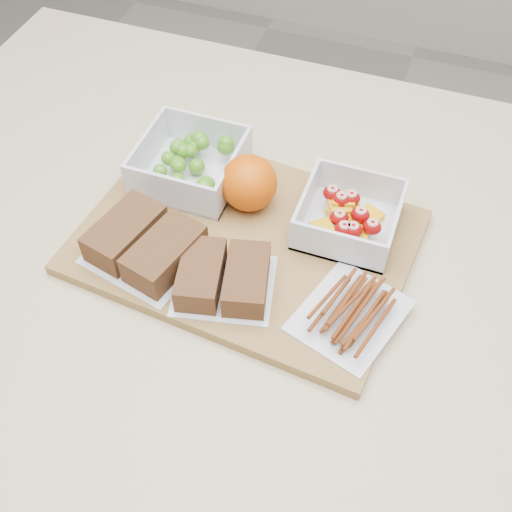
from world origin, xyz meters
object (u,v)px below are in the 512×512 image
object	(u,v)px
cutting_board	(246,242)
pretzel_bag	(351,309)
grape_container	(192,163)
sandwich_bag_center	(224,277)
fruit_container	(348,217)
orange	(249,183)
sandwich_bag_left	(145,244)

from	to	relation	value
cutting_board	pretzel_bag	xyz separation A→B (m)	(0.16, -0.07, 0.02)
grape_container	sandwich_bag_center	distance (m)	0.20
cutting_board	pretzel_bag	distance (m)	0.18
cutting_board	fruit_container	size ratio (longest dim) A/B	3.38
pretzel_bag	cutting_board	bearing A→B (deg)	155.57
grape_container	fruit_container	bearing A→B (deg)	-5.67
orange	sandwich_bag_left	world-z (taller)	orange
sandwich_bag_center	orange	bearing A→B (deg)	97.93
cutting_board	orange	xyz separation A→B (m)	(-0.02, 0.06, 0.05)
pretzel_bag	sandwich_bag_center	bearing A→B (deg)	-176.25
grape_container	cutting_board	bearing A→B (deg)	-37.50
fruit_container	grape_container	bearing A→B (deg)	174.33
grape_container	sandwich_bag_left	size ratio (longest dim) A/B	0.85
fruit_container	sandwich_bag_left	size ratio (longest dim) A/B	0.78
cutting_board	orange	size ratio (longest dim) A/B	5.50
cutting_board	sandwich_bag_left	distance (m)	0.13
cutting_board	sandwich_bag_center	world-z (taller)	sandwich_bag_center
pretzel_bag	fruit_container	bearing A→B (deg)	106.16
grape_container	fruit_container	distance (m)	0.23
sandwich_bag_left	fruit_container	bearing A→B (deg)	29.57
sandwich_bag_left	orange	bearing A→B (deg)	54.55
grape_container	fruit_container	xyz separation A→B (m)	(0.23, -0.02, -0.00)
orange	sandwich_bag_left	xyz separation A→B (m)	(-0.09, -0.13, -0.02)
cutting_board	fruit_container	xyz separation A→B (m)	(0.12, 0.06, 0.03)
sandwich_bag_left	sandwich_bag_center	size ratio (longest dim) A/B	1.13
grape_container	sandwich_bag_left	bearing A→B (deg)	-89.53
grape_container	fruit_container	size ratio (longest dim) A/B	1.10
fruit_container	sandwich_bag_left	distance (m)	0.26
sandwich_bag_left	pretzel_bag	size ratio (longest dim) A/B	1.02
orange	pretzel_bag	size ratio (longest dim) A/B	0.48
fruit_container	pretzel_bag	distance (m)	0.14
orange	sandwich_bag_left	bearing A→B (deg)	-125.45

